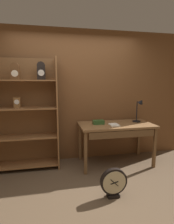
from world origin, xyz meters
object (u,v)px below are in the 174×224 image
at_px(workbench, 116,128).
at_px(open_repair_manual, 114,125).
at_px(round_clock_large, 114,182).
at_px(toolbox_small, 98,122).
at_px(bookshelf, 16,114).
at_px(desk_lamp, 139,109).

relative_size(workbench, open_repair_manual, 6.38).
bearing_deg(round_clock_large, toolbox_small, 87.06).
distance_m(bookshelf, desk_lamp, 2.33).
xyz_separation_m(bookshelf, desk_lamp, (2.33, -0.09, 0.03)).
bearing_deg(desk_lamp, workbench, -168.63).
relative_size(workbench, toolbox_small, 6.66).
height_order(bookshelf, workbench, bookshelf).
distance_m(bookshelf, workbench, 1.86).
height_order(toolbox_small, round_clock_large, toolbox_small).
distance_m(desk_lamp, toolbox_small, 0.87).
relative_size(workbench, desk_lamp, 2.95).
height_order(workbench, round_clock_large, workbench).
height_order(bookshelf, desk_lamp, bookshelf).
height_order(bookshelf, toolbox_small, bookshelf).
bearing_deg(round_clock_large, bookshelf, 140.79).
bearing_deg(desk_lamp, open_repair_manual, -161.00).
xyz_separation_m(workbench, round_clock_large, (-0.39, -0.98, -0.50)).
bearing_deg(toolbox_small, open_repair_manual, -33.17).
xyz_separation_m(workbench, desk_lamp, (0.51, 0.10, 0.34)).
bearing_deg(workbench, round_clock_large, -111.77).
xyz_separation_m(toolbox_small, open_repair_manual, (0.25, -0.17, -0.03)).
bearing_deg(workbench, desk_lamp, 11.37).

